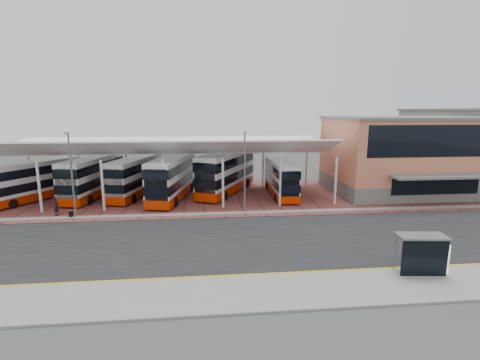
{
  "coord_description": "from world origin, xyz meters",
  "views": [
    {
      "loc": [
        -1.7,
        -26.45,
        9.97
      ],
      "look_at": [
        1.81,
        8.9,
        2.85
      ],
      "focal_mm": 26.0,
      "sensor_mm": 36.0,
      "label": 1
    }
  ],
  "objects_px": {
    "bus_0": "(35,181)",
    "bus_1": "(93,177)",
    "bus_5": "(281,178)",
    "pedestrian": "(56,206)",
    "bus_3": "(173,178)",
    "bus_4": "(227,172)",
    "terminal": "(407,154)",
    "bus_shelter": "(427,251)",
    "bus_2": "(136,177)"
  },
  "relations": [
    {
      "from": "bus_1",
      "to": "bus_3",
      "type": "bearing_deg",
      "value": -0.41
    },
    {
      "from": "bus_1",
      "to": "bus_2",
      "type": "relative_size",
      "value": 1.03
    },
    {
      "from": "bus_3",
      "to": "bus_shelter",
      "type": "relative_size",
      "value": 3.83
    },
    {
      "from": "bus_1",
      "to": "bus_5",
      "type": "relative_size",
      "value": 1.14
    },
    {
      "from": "terminal",
      "to": "bus_2",
      "type": "xyz_separation_m",
      "value": [
        -32.95,
        0.93,
        -2.36
      ]
    },
    {
      "from": "terminal",
      "to": "bus_0",
      "type": "xyz_separation_m",
      "value": [
        -43.88,
        -0.17,
        -2.43
      ]
    },
    {
      "from": "bus_3",
      "to": "bus_shelter",
      "type": "distance_m",
      "value": 27.04
    },
    {
      "from": "bus_1",
      "to": "bus_5",
      "type": "distance_m",
      "value": 22.03
    },
    {
      "from": "bus_5",
      "to": "bus_2",
      "type": "bearing_deg",
      "value": 176.12
    },
    {
      "from": "terminal",
      "to": "bus_0",
      "type": "relative_size",
      "value": 1.78
    },
    {
      "from": "bus_0",
      "to": "bus_shelter",
      "type": "xyz_separation_m",
      "value": [
        32.43,
        -21.63,
        -0.6
      ]
    },
    {
      "from": "terminal",
      "to": "bus_1",
      "type": "height_order",
      "value": "terminal"
    },
    {
      "from": "bus_0",
      "to": "bus_5",
      "type": "distance_m",
      "value": 28.01
    },
    {
      "from": "bus_shelter",
      "to": "bus_5",
      "type": "bearing_deg",
      "value": 107.97
    },
    {
      "from": "bus_5",
      "to": "bus_shelter",
      "type": "relative_size",
      "value": 3.24
    },
    {
      "from": "bus_5",
      "to": "pedestrian",
      "type": "bearing_deg",
      "value": -164.17
    },
    {
      "from": "terminal",
      "to": "pedestrian",
      "type": "distance_m",
      "value": 39.79
    },
    {
      "from": "bus_shelter",
      "to": "bus_3",
      "type": "bearing_deg",
      "value": 135.37
    },
    {
      "from": "pedestrian",
      "to": "bus_5",
      "type": "bearing_deg",
      "value": -77.27
    },
    {
      "from": "bus_5",
      "to": "bus_shelter",
      "type": "height_order",
      "value": "bus_5"
    },
    {
      "from": "bus_4",
      "to": "bus_5",
      "type": "relative_size",
      "value": 1.2
    },
    {
      "from": "bus_3",
      "to": "pedestrian",
      "type": "relative_size",
      "value": 6.39
    },
    {
      "from": "bus_3",
      "to": "bus_4",
      "type": "height_order",
      "value": "bus_4"
    },
    {
      "from": "bus_3",
      "to": "bus_5",
      "type": "distance_m",
      "value": 12.65
    },
    {
      "from": "bus_1",
      "to": "bus_5",
      "type": "height_order",
      "value": "bus_1"
    },
    {
      "from": "bus_0",
      "to": "bus_2",
      "type": "height_order",
      "value": "bus_2"
    },
    {
      "from": "bus_shelter",
      "to": "bus_1",
      "type": "bearing_deg",
      "value": 145.45
    },
    {
      "from": "bus_0",
      "to": "bus_shelter",
      "type": "relative_size",
      "value": 3.33
    },
    {
      "from": "bus_5",
      "to": "pedestrian",
      "type": "height_order",
      "value": "bus_5"
    },
    {
      "from": "bus_0",
      "to": "pedestrian",
      "type": "xyz_separation_m",
      "value": [
        4.82,
        -6.49,
        -1.24
      ]
    },
    {
      "from": "bus_0",
      "to": "bus_4",
      "type": "xyz_separation_m",
      "value": [
        21.66,
        1.56,
        0.31
      ]
    },
    {
      "from": "terminal",
      "to": "pedestrian",
      "type": "height_order",
      "value": "terminal"
    },
    {
      "from": "bus_4",
      "to": "bus_0",
      "type": "bearing_deg",
      "value": -149.48
    },
    {
      "from": "bus_0",
      "to": "bus_1",
      "type": "relative_size",
      "value": 0.9
    },
    {
      "from": "bus_0",
      "to": "bus_1",
      "type": "bearing_deg",
      "value": 41.57
    },
    {
      "from": "bus_2",
      "to": "bus_shelter",
      "type": "bearing_deg",
      "value": -31.59
    },
    {
      "from": "bus_0",
      "to": "bus_4",
      "type": "bearing_deg",
      "value": 35.1
    },
    {
      "from": "bus_4",
      "to": "bus_5",
      "type": "bearing_deg",
      "value": 9.35
    },
    {
      "from": "bus_4",
      "to": "bus_5",
      "type": "xyz_separation_m",
      "value": [
        6.34,
        -1.95,
        -0.43
      ]
    },
    {
      "from": "bus_5",
      "to": "bus_0",
      "type": "bearing_deg",
      "value": -179.72
    },
    {
      "from": "bus_0",
      "to": "bus_shelter",
      "type": "height_order",
      "value": "bus_0"
    },
    {
      "from": "terminal",
      "to": "bus_shelter",
      "type": "distance_m",
      "value": 24.81
    },
    {
      "from": "pedestrian",
      "to": "bus_1",
      "type": "bearing_deg",
      "value": -11.12
    },
    {
      "from": "terminal",
      "to": "bus_4",
      "type": "height_order",
      "value": "terminal"
    },
    {
      "from": "bus_0",
      "to": "bus_3",
      "type": "height_order",
      "value": "bus_3"
    },
    {
      "from": "terminal",
      "to": "bus_3",
      "type": "distance_m",
      "value": 28.61
    },
    {
      "from": "bus_2",
      "to": "bus_4",
      "type": "height_order",
      "value": "bus_4"
    },
    {
      "from": "bus_2",
      "to": "bus_0",
      "type": "bearing_deg",
      "value": -159.27
    },
    {
      "from": "bus_3",
      "to": "bus_2",
      "type": "bearing_deg",
      "value": 169.78
    },
    {
      "from": "terminal",
      "to": "bus_3",
      "type": "xyz_separation_m",
      "value": [
        -28.51,
        -0.83,
        -2.23
      ]
    }
  ]
}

